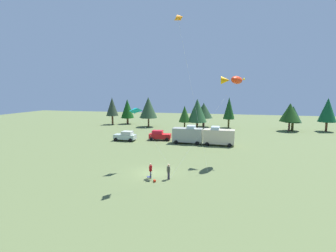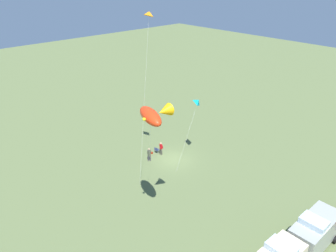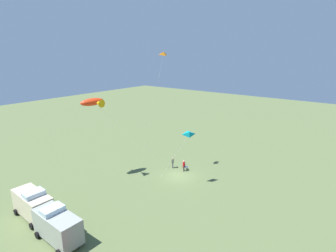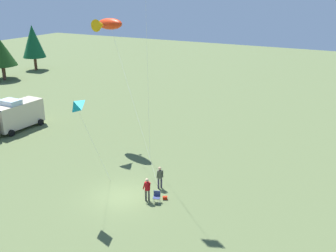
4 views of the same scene
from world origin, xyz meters
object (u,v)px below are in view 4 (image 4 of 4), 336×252
(folding_chair, at_px, (157,196))
(backpack_on_grass, at_px, (165,198))
(person_spectator, at_px, (147,188))
(kite_delta_teal, at_px, (74,105))
(van_camper_beige, at_px, (17,114))
(kite_large_fish, at_px, (107,24))
(person_kite_flyer, at_px, (160,176))

(folding_chair, distance_m, backpack_on_grass, 0.78)
(person_spectator, distance_m, kite_delta_teal, 7.78)
(backpack_on_grass, relative_size, van_camper_beige, 0.06)
(van_camper_beige, height_order, kite_large_fish, kite_large_fish)
(backpack_on_grass, height_order, kite_large_fish, kite_large_fish)
(person_kite_flyer, xyz_separation_m, backpack_on_grass, (-1.28, -1.12, -0.91))
(person_kite_flyer, bearing_deg, backpack_on_grass, -1.64)
(folding_chair, bearing_deg, kite_large_fish, -150.85)
(folding_chair, height_order, person_spectator, person_spectator)
(person_spectator, bearing_deg, kite_delta_teal, -62.55)
(person_kite_flyer, bearing_deg, kite_delta_teal, -75.18)
(van_camper_beige, bearing_deg, backpack_on_grass, 76.37)
(backpack_on_grass, bearing_deg, person_spectator, 126.91)
(kite_large_fish, xyz_separation_m, kite_delta_teal, (-11.74, -5.79, -3.70))
(kite_delta_teal, bearing_deg, backpack_on_grass, -49.03)
(kite_large_fish, relative_size, kite_delta_teal, 1.49)
(folding_chair, relative_size, backpack_on_grass, 2.56)
(van_camper_beige, height_order, kite_delta_teal, kite_delta_teal)
(person_spectator, height_order, kite_large_fish, kite_large_fish)
(kite_large_fish, bearing_deg, van_camper_beige, 101.86)
(person_spectator, height_order, van_camper_beige, van_camper_beige)
(person_kite_flyer, bearing_deg, kite_large_fish, -169.22)
(kite_large_fish, bearing_deg, person_kite_flyer, -126.59)
(person_spectator, relative_size, kite_delta_teal, 0.22)
(van_camper_beige, relative_size, kite_large_fish, 0.47)
(folding_chair, relative_size, person_spectator, 0.47)
(person_spectator, xyz_separation_m, kite_delta_teal, (-3.02, 3.34, 6.35))
(folding_chair, height_order, kite_large_fish, kite_large_fish)
(kite_large_fish, bearing_deg, backpack_on_grass, -128.22)
(person_spectator, relative_size, kite_large_fish, 0.15)
(backpack_on_grass, xyz_separation_m, kite_delta_teal, (-3.77, 4.34, 7.26))
(van_camper_beige, bearing_deg, kite_delta_teal, 61.74)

